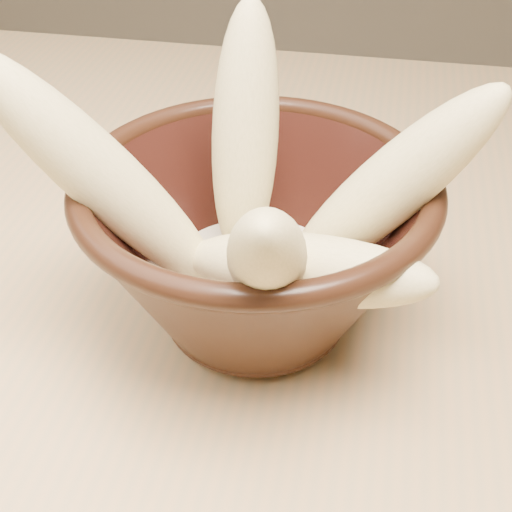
{
  "coord_description": "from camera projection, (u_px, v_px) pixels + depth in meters",
  "views": [
    {
      "loc": [
        0.06,
        -0.5,
        1.11
      ],
      "look_at": [
        -0.02,
        -0.13,
        0.81
      ],
      "focal_mm": 50.0,
      "sensor_mm": 36.0,
      "label": 1
    }
  ],
  "objects": [
    {
      "name": "table",
      "position": [
        300.0,
        298.0,
        0.66
      ],
      "size": [
        1.2,
        0.8,
        0.75
      ],
      "color": "tan",
      "rests_on": "ground"
    },
    {
      "name": "bowl",
      "position": [
        256.0,
        243.0,
        0.48
      ],
      "size": [
        0.24,
        0.24,
        0.13
      ],
      "rotation": [
        0.0,
        0.0,
        0.06
      ],
      "color": "black",
      "rests_on": "table"
    },
    {
      "name": "milk_puddle",
      "position": [
        256.0,
        280.0,
        0.49
      ],
      "size": [
        0.13,
        0.13,
        0.02
      ],
      "primitive_type": "cylinder",
      "color": "beige",
      "rests_on": "bowl"
    },
    {
      "name": "banana_upright",
      "position": [
        245.0,
        138.0,
        0.47
      ],
      "size": [
        0.05,
        0.08,
        0.18
      ],
      "primitive_type": "ellipsoid",
      "rotation": [
        0.21,
        0.0,
        3.1
      ],
      "color": "#CDBE79",
      "rests_on": "bowl"
    },
    {
      "name": "banana_left",
      "position": [
        106.0,
        180.0,
        0.43
      ],
      "size": [
        0.17,
        0.09,
        0.2
      ],
      "primitive_type": "ellipsoid",
      "rotation": [
        0.63,
        0.0,
        -1.25
      ],
      "color": "#CDBE79",
      "rests_on": "bowl"
    },
    {
      "name": "banana_right",
      "position": [
        386.0,
        192.0,
        0.43
      ],
      "size": [
        0.15,
        0.05,
        0.18
      ],
      "primitive_type": "ellipsoid",
      "rotation": [
        0.65,
        0.0,
        1.51
      ],
      "color": "#CDBE79",
      "rests_on": "bowl"
    },
    {
      "name": "banana_across",
      "position": [
        301.0,
        269.0,
        0.42
      ],
      "size": [
        0.18,
        0.1,
        0.08
      ],
      "primitive_type": "ellipsoid",
      "rotation": [
        1.32,
        0.0,
        1.26
      ],
      "color": "#CDBE79",
      "rests_on": "bowl"
    },
    {
      "name": "banana_front",
      "position": [
        267.0,
        261.0,
        0.39
      ],
      "size": [
        0.07,
        0.16,
        0.17
      ],
      "primitive_type": "ellipsoid",
      "rotation": [
        0.76,
        0.0,
        0.15
      ],
      "color": "#CDBE79",
      "rests_on": "bowl"
    }
  ]
}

